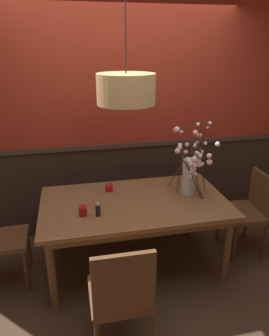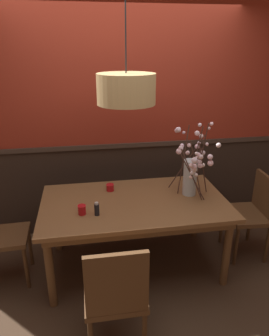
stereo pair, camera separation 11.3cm
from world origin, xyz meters
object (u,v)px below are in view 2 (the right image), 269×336
at_px(chair_far_side_left, 104,184).
at_px(chair_head_east_end, 253,210).
at_px(candle_holder_nearer_center, 110,187).
at_px(condiment_bottle, 97,209).
at_px(pendant_lamp, 126,89).
at_px(candle_holder_nearer_edge, 82,210).
at_px(dining_table, 134,208).
at_px(chair_near_side_left, 115,293).
at_px(vase_with_blossoms, 191,171).

xyz_separation_m(chair_far_side_left, chair_head_east_end, (1.48, -0.87, -0.02)).
distance_m(chair_head_east_end, candle_holder_nearer_center, 1.51).
distance_m(condiment_bottle, pendant_lamp, 1.05).
bearing_deg(candle_holder_nearer_edge, chair_head_east_end, 6.14).
bearing_deg(pendant_lamp, candle_holder_nearer_edge, -153.31).
xyz_separation_m(dining_table, condiment_bottle, (-0.37, -0.21, 0.14)).
bearing_deg(chair_head_east_end, candle_holder_nearer_center, 170.53).
xyz_separation_m(chair_near_side_left, pendant_lamp, (0.23, 0.96, 1.26)).
distance_m(vase_with_blossoms, candle_holder_nearer_edge, 1.10).
xyz_separation_m(candle_holder_nearer_center, condiment_bottle, (-0.16, -0.47, 0.02)).
bearing_deg(condiment_bottle, chair_near_side_left, -83.83).
bearing_deg(pendant_lamp, candle_holder_nearer_center, 123.47).
distance_m(chair_far_side_left, condiment_bottle, 1.13).
bearing_deg(vase_with_blossoms, pendant_lamp, -179.26).
relative_size(chair_near_side_left, chair_head_east_end, 1.05).
height_order(chair_far_side_left, candle_holder_nearer_edge, chair_far_side_left).
xyz_separation_m(dining_table, chair_head_east_end, (1.26, 0.02, -0.14)).
relative_size(vase_with_blossoms, pendant_lamp, 0.75).
xyz_separation_m(chair_far_side_left, candle_holder_nearer_edge, (-0.27, -1.06, 0.25)).
distance_m(dining_table, candle_holder_nearer_edge, 0.54).
bearing_deg(candle_holder_nearer_center, chair_head_east_end, -9.47).
bearing_deg(chair_head_east_end, pendant_lamp, 178.80).
bearing_deg(chair_head_east_end, candle_holder_nearer_edge, -173.86).
relative_size(chair_near_side_left, candle_holder_nearer_center, 11.64).
relative_size(chair_far_side_left, condiment_bottle, 7.93).
bearing_deg(chair_near_side_left, pendant_lamp, 76.76).
xyz_separation_m(chair_head_east_end, vase_with_blossoms, (-0.69, 0.04, 0.47)).
distance_m(chair_far_side_left, vase_with_blossoms, 1.23).
height_order(candle_holder_nearer_center, pendant_lamp, pendant_lamp).
bearing_deg(chair_near_side_left, vase_with_blossoms, 48.55).
distance_m(candle_holder_nearer_center, condiment_bottle, 0.49).
height_order(chair_head_east_end, vase_with_blossoms, vase_with_blossoms).
distance_m(chair_head_east_end, vase_with_blossoms, 0.84).
bearing_deg(condiment_bottle, vase_with_blossoms, 15.55).
bearing_deg(dining_table, chair_near_side_left, -107.53).
bearing_deg(candle_holder_nearer_center, candle_holder_nearer_edge, -123.53).
relative_size(chair_head_east_end, candle_holder_nearer_center, 11.10).
xyz_separation_m(dining_table, candle_holder_nearer_edge, (-0.49, -0.17, 0.12)).
bearing_deg(vase_with_blossoms, candle_holder_nearer_edge, -168.05).
distance_m(dining_table, condiment_bottle, 0.44).
height_order(dining_table, pendant_lamp, pendant_lamp).
bearing_deg(dining_table, candle_holder_nearer_center, 128.19).
bearing_deg(chair_head_east_end, vase_with_blossoms, 177.04).
distance_m(candle_holder_nearer_edge, condiment_bottle, 0.13).
distance_m(chair_head_east_end, pendant_lamp, 1.82).
bearing_deg(candle_holder_nearer_center, chair_near_side_left, -94.03).
height_order(candle_holder_nearer_edge, condiment_bottle, condiment_bottle).
bearing_deg(condiment_bottle, chair_head_east_end, 7.83).
relative_size(candle_holder_nearer_center, condiment_bottle, 0.66).
distance_m(vase_with_blossoms, condiment_bottle, 0.98).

